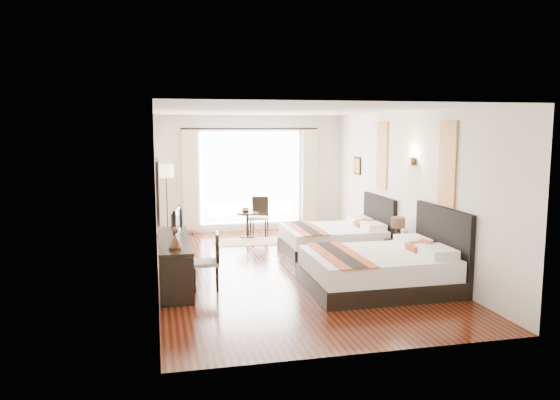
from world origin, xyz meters
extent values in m
cube|color=#340B09|center=(0.00, 0.00, -0.01)|extent=(4.50, 7.50, 0.01)
cube|color=white|center=(0.00, 0.00, 2.79)|extent=(4.50, 7.50, 0.02)
cube|color=silver|center=(2.25, 0.00, 1.40)|extent=(0.01, 7.50, 2.80)
cube|color=silver|center=(-2.25, 0.00, 1.40)|extent=(0.01, 7.50, 2.80)
cube|color=silver|center=(0.00, 3.75, 1.40)|extent=(4.50, 0.01, 2.80)
cube|color=silver|center=(0.00, -3.75, 1.40)|extent=(4.50, 0.01, 2.80)
cube|color=white|center=(0.00, 3.73, 1.30)|extent=(2.40, 0.02, 2.20)
cube|color=white|center=(0.00, 3.67, 1.30)|extent=(2.30, 0.02, 2.10)
cube|color=beige|center=(-1.45, 3.63, 1.28)|extent=(0.35, 0.14, 2.35)
cube|color=beige|center=(1.45, 3.63, 1.28)|extent=(0.35, 0.14, 2.35)
cube|color=maroon|center=(2.23, -1.49, 1.95)|extent=(0.03, 0.50, 1.35)
cube|color=maroon|center=(2.23, 1.04, 1.95)|extent=(0.03, 0.50, 1.35)
cube|color=#3F2816|center=(2.19, -0.35, 1.92)|extent=(0.10, 0.14, 0.14)
cube|color=black|center=(-2.22, -0.54, 1.55)|extent=(0.04, 1.25, 0.95)
cube|color=white|center=(-2.19, -0.54, 1.55)|extent=(0.01, 1.12, 0.82)
cube|color=black|center=(1.08, -1.49, 0.13)|extent=(2.16, 1.69, 0.26)
cube|color=white|center=(1.08, -1.49, 0.42)|extent=(2.10, 1.65, 0.32)
cube|color=black|center=(2.20, -1.49, 0.63)|extent=(0.08, 1.69, 1.26)
cube|color=#AA291B|center=(0.47, -1.49, 0.59)|extent=(0.58, 1.75, 0.02)
cube|color=black|center=(1.19, 1.04, 0.12)|extent=(1.93, 1.51, 0.24)
cube|color=white|center=(1.19, 1.04, 0.38)|extent=(1.87, 1.47, 0.28)
cube|color=black|center=(2.20, 1.04, 0.57)|extent=(0.08, 1.51, 1.13)
cube|color=#AA291B|center=(0.65, 1.04, 0.53)|extent=(0.52, 1.57, 0.02)
cube|color=black|center=(2.02, -0.35, 0.25)|extent=(0.41, 0.51, 0.49)
cylinder|color=black|center=(2.02, -0.23, 0.61)|extent=(0.11, 0.11, 0.21)
cylinder|color=#3B251C|center=(2.02, -0.23, 0.81)|extent=(0.25, 0.25, 0.19)
imported|color=black|center=(2.06, -0.47, 0.56)|extent=(0.15, 0.15, 0.13)
cube|color=black|center=(-1.99, -0.54, 0.38)|extent=(0.50, 2.20, 0.76)
imported|color=black|center=(-1.97, 0.01, 0.96)|extent=(0.24, 0.73, 0.42)
cube|color=beige|center=(-1.51, -0.85, 0.41)|extent=(0.44, 0.44, 0.06)
cube|color=black|center=(-1.33, -0.87, 0.66)|extent=(0.07, 0.39, 0.46)
cylinder|color=black|center=(-2.00, 3.34, 0.02)|extent=(0.25, 0.25, 0.03)
cylinder|color=#3F2816|center=(-2.00, 3.34, 0.74)|extent=(0.03, 0.03, 1.43)
cylinder|color=beige|center=(-2.00, 3.34, 1.53)|extent=(0.34, 0.34, 0.30)
cylinder|color=black|center=(-0.21, 2.92, 0.29)|extent=(0.51, 0.51, 0.58)
imported|color=#4D391B|center=(-0.25, 2.96, 0.61)|extent=(0.24, 0.24, 0.05)
cube|color=beige|center=(0.10, 3.14, 0.41)|extent=(0.53, 0.53, 0.06)
cube|color=black|center=(0.16, 3.32, 0.66)|extent=(0.38, 0.17, 0.46)
cube|color=tan|center=(-0.26, 2.41, 0.01)|extent=(1.25, 0.89, 0.01)
camera|label=1|loc=(-2.25, -9.23, 2.54)|focal=35.00mm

